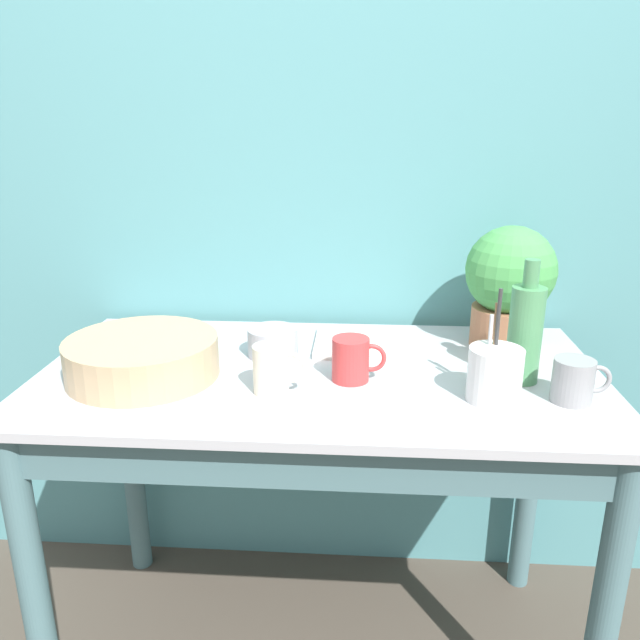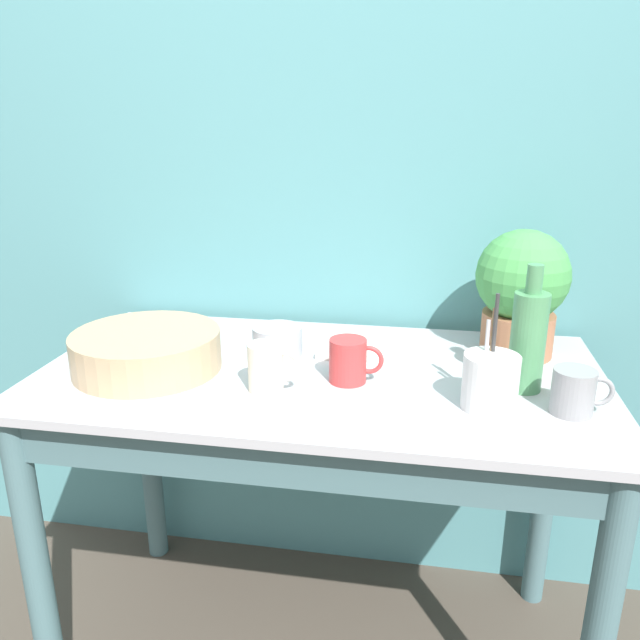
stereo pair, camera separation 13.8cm
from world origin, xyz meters
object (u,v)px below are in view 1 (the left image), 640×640
mug_red (352,359)px  utensil_cup (495,374)px  mug_cream (272,369)px  tray_board (362,343)px  potted_plant (509,284)px  bowl_small_steel (273,342)px  mug_grey (574,381)px  bowl_wash_large (143,357)px  bottle_tall (525,332)px

mug_red → utensil_cup: (0.29, -0.08, 0.01)m
mug_cream → tray_board: mug_cream is taller
potted_plant → bowl_small_steel: (-0.57, -0.10, -0.13)m
bowl_small_steel → mug_grey: bearing=-18.3°
mug_red → bowl_small_steel: mug_red is taller
mug_red → utensil_cup: 0.30m
mug_red → mug_cream: mug_cream is taller
mug_red → bowl_wash_large: bearing=-178.9°
bottle_tall → mug_cream: size_ratio=2.39×
utensil_cup → potted_plant: bearing=74.5°
mug_red → tray_board: 0.22m
bowl_wash_large → mug_grey: mug_grey is taller
potted_plant → tray_board: potted_plant is taller
mug_cream → tray_board: size_ratio=0.48×
bottle_tall → mug_cream: bearing=-169.5°
mug_grey → mug_red: bearing=170.3°
potted_plant → utensil_cup: (-0.09, -0.32, -0.11)m
tray_board → bowl_wash_large: bearing=-155.4°
bowl_wash_large → mug_grey: 0.91m
bowl_wash_large → bowl_small_steel: size_ratio=2.77×
mug_grey → bowl_small_steel: (-0.64, 0.21, -0.01)m
utensil_cup → tray_board: size_ratio=0.98×
mug_grey → tray_board: (-0.43, 0.29, -0.04)m
bowl_small_steel → utensil_cup: 0.53m
bowl_wash_large → mug_cream: size_ratio=2.95×
mug_cream → tray_board: 0.34m
bowl_small_steel → bowl_wash_large: bearing=-151.9°
bottle_tall → utensil_cup: bearing=-127.4°
potted_plant → tray_board: size_ratio=1.30×
potted_plant → mug_cream: bearing=-150.0°
bowl_wash_large → tray_board: bowl_wash_large is taller
mug_cream → bowl_small_steel: size_ratio=0.94×
mug_grey → tray_board: mug_grey is taller
bowl_wash_large → bowl_small_steel: 0.31m
bowl_wash_large → mug_red: (0.46, 0.01, 0.00)m
tray_board → mug_grey: bearing=-34.1°
mug_grey → bowl_wash_large: bearing=175.7°
tray_board → mug_cream: bearing=-122.8°
mug_cream → tray_board: bearing=57.2°
bowl_small_steel → utensil_cup: size_ratio=0.53×
bowl_wash_large → mug_grey: size_ratio=2.85×
utensil_cup → tray_board: 0.40m
mug_grey → utensil_cup: (-0.16, -0.00, 0.01)m
bottle_tall → tray_board: 0.41m
bowl_wash_large → bottle_tall: bearing=2.2°
bowl_wash_large → utensil_cup: bearing=-5.5°
mug_grey → utensil_cup: utensil_cup is taller
bottle_tall → mug_cream: 0.54m
mug_cream → utensil_cup: (0.45, -0.01, 0.00)m
mug_red → mug_cream: 0.18m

